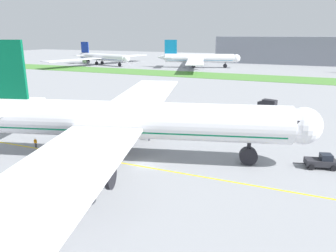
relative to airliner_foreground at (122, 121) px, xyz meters
name	(u,v)px	position (x,y,z in m)	size (l,w,h in m)	color
ground_plane	(144,165)	(4.46, -1.27, -6.45)	(600.00, 600.00, 0.00)	gray
apron_taxi_line	(142,166)	(4.46, -1.99, -6.44)	(280.00, 0.36, 0.01)	yellow
grass_median_strip	(253,78)	(4.46, 112.26, -6.40)	(320.00, 24.00, 0.10)	#4C8438
airliner_foreground	(122,121)	(0.00, 0.00, 0.00)	(59.43, 96.33, 18.98)	white
pushback_tug	(322,161)	(30.03, 8.19, -5.41)	(6.40, 3.45, 2.27)	#26262B
ground_crew_wingwalker_port	(149,135)	(-0.12, 9.81, -5.40)	(0.44, 0.54, 1.72)	black
ground_crew_marshaller_front	(35,142)	(-17.33, -1.67, -5.39)	(0.60, 0.34, 1.73)	black
service_truck_fuel_bowser	(268,104)	(17.95, 45.70, -4.92)	(5.16, 3.51, 2.84)	black
parked_airliner_far_left	(102,57)	(-97.91, 139.41, -1.51)	(49.03, 80.40, 14.55)	white
parked_airliner_far_centre	(198,58)	(-33.86, 146.46, -0.89)	(48.60, 78.37, 16.38)	white
terminal_building	(295,50)	(19.17, 195.38, 2.55)	(105.02, 20.00, 18.00)	gray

